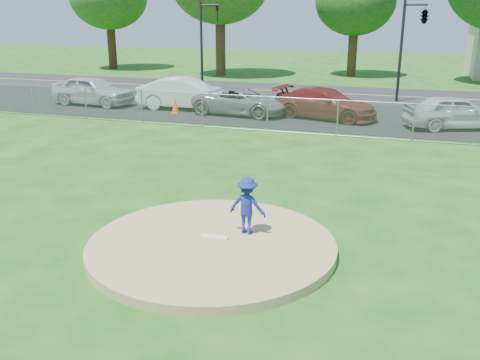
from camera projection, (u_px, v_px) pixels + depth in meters
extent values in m
plane|color=#154A10|center=(303.00, 145.00, 20.74)|extent=(120.00, 120.00, 0.00)
cylinder|color=tan|center=(212.00, 246.00, 11.64)|extent=(5.40, 5.40, 0.20)
cube|color=white|center=(215.00, 237.00, 11.79)|extent=(0.60, 0.15, 0.04)
cube|color=gray|center=(314.00, 117.00, 22.32)|extent=(40.00, 0.06, 1.50)
cube|color=black|center=(329.00, 115.00, 26.63)|extent=(50.00, 8.00, 0.01)
cube|color=black|center=(348.00, 94.00, 33.43)|extent=(60.00, 7.00, 0.01)
cylinder|color=#331F12|center=(112.00, 45.00, 47.41)|extent=(0.74, 0.74, 4.20)
cylinder|color=#3D2816|center=(221.00, 44.00, 42.26)|extent=(0.78, 0.78, 4.90)
cylinder|color=#372714|center=(352.00, 51.00, 42.21)|extent=(0.72, 0.72, 3.85)
ellipsoid|color=#164512|center=(356.00, 1.00, 41.07)|extent=(6.16, 6.16, 5.24)
cylinder|color=black|center=(202.00, 47.00, 33.41)|extent=(0.16, 0.16, 5.60)
cylinder|color=black|center=(210.00, 5.00, 32.48)|extent=(1.20, 0.12, 0.12)
imported|color=black|center=(217.00, 14.00, 32.49)|extent=(0.16, 0.20, 1.00)
cylinder|color=black|center=(401.00, 52.00, 29.89)|extent=(0.16, 0.16, 5.60)
cylinder|color=black|center=(416.00, 5.00, 28.96)|extent=(1.20, 0.12, 0.12)
imported|color=black|center=(425.00, 14.00, 28.97)|extent=(0.53, 2.48, 1.00)
imported|color=navy|center=(247.00, 206.00, 11.88)|extent=(0.87, 0.53, 1.30)
cone|color=#FF650D|center=(175.00, 106.00, 27.05)|extent=(0.38, 0.38, 0.74)
imported|color=silver|center=(93.00, 90.00, 29.35)|extent=(4.80, 2.27, 1.59)
imported|color=white|center=(186.00, 93.00, 28.06)|extent=(5.09, 2.03, 1.65)
imported|color=gray|center=(241.00, 101.00, 26.65)|extent=(4.95, 2.62, 1.33)
imported|color=maroon|center=(325.00, 103.00, 25.65)|extent=(5.33, 3.21, 1.45)
imported|color=silver|center=(455.00, 112.00, 23.42)|extent=(4.67, 3.21, 1.48)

